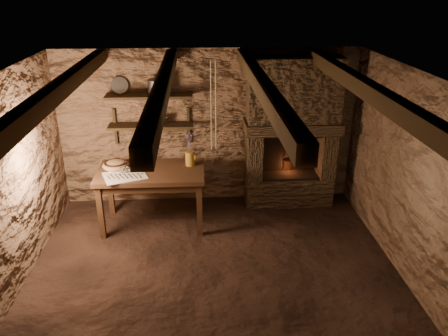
{
  "coord_description": "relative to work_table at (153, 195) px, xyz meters",
  "views": [
    {
      "loc": [
        -0.16,
        -4.4,
        3.3
      ],
      "look_at": [
        0.18,
        0.9,
        1.0
      ],
      "focal_mm": 35.0,
      "sensor_mm": 36.0,
      "label": 1
    }
  ],
  "objects": [
    {
      "name": "stoneware_jug",
      "position": [
        0.55,
        0.15,
        0.6
      ],
      "size": [
        0.16,
        0.16,
        0.49
      ],
      "rotation": [
        0.0,
        0.0,
        0.23
      ],
      "color": "#A87620",
      "rests_on": "work_table"
    },
    {
      "name": "tin_pan",
      "position": [
        -0.44,
        0.72,
        1.43
      ],
      "size": [
        0.26,
        0.15,
        0.24
      ],
      "primitive_type": "cylinder",
      "rotation": [
        1.26,
        0.0,
        0.21
      ],
      "color": "gray",
      "rests_on": "shelf_upper"
    },
    {
      "name": "beam_mid_right",
      "position": [
        1.33,
        -1.22,
        1.85
      ],
      "size": [
        0.14,
        3.95,
        0.16
      ],
      "primitive_type": "cube",
      "color": "black",
      "rests_on": "ceiling"
    },
    {
      "name": "shelf_lower",
      "position": [
        -0.02,
        0.62,
        0.84
      ],
      "size": [
        1.25,
        0.3,
        0.04
      ],
      "primitive_type": "cube",
      "color": "black",
      "rests_on": "back_wall"
    },
    {
      "name": "back_wall",
      "position": [
        0.83,
        0.78,
        0.74
      ],
      "size": [
        4.5,
        0.04,
        2.4
      ],
      "primitive_type": "cube",
      "color": "brown",
      "rests_on": "floor"
    },
    {
      "name": "hanging_ropes",
      "position": [
        0.88,
        -0.17,
        1.34
      ],
      "size": [
        0.08,
        0.08,
        1.2
      ],
      "primitive_type": null,
      "color": "#C2B689",
      "rests_on": "ceiling"
    },
    {
      "name": "front_wall",
      "position": [
        0.83,
        -3.22,
        0.74
      ],
      "size": [
        4.5,
        0.04,
        2.4
      ],
      "primitive_type": "cube",
      "color": "brown",
      "rests_on": "floor"
    },
    {
      "name": "red_pot",
      "position": [
        2.06,
        0.5,
        0.24
      ],
      "size": [
        0.22,
        0.21,
        0.54
      ],
      "rotation": [
        0.0,
        0.0,
        0.07
      ],
      "color": "maroon",
      "rests_on": "hearth"
    },
    {
      "name": "wooden_bowl",
      "position": [
        -0.5,
        0.11,
        0.44
      ],
      "size": [
        0.46,
        0.46,
        0.13
      ],
      "primitive_type": "ellipsoid",
      "rotation": [
        0.0,
        0.0,
        0.3
      ],
      "color": "#9D7244",
      "rests_on": "work_table"
    },
    {
      "name": "beam_far_right",
      "position": [
        2.33,
        -1.22,
        1.85
      ],
      "size": [
        0.14,
        3.95,
        0.16
      ],
      "primitive_type": "cube",
      "color": "black",
      "rests_on": "ceiling"
    },
    {
      "name": "ceiling",
      "position": [
        0.83,
        -1.22,
        1.94
      ],
      "size": [
        4.5,
        4.0,
        0.04
      ],
      "primitive_type": "cube",
      "color": "black",
      "rests_on": "back_wall"
    },
    {
      "name": "small_kettle",
      "position": [
        0.12,
        0.62,
        0.92
      ],
      "size": [
        0.22,
        0.2,
        0.19
      ],
      "primitive_type": null,
      "rotation": [
        0.0,
        0.0,
        0.43
      ],
      "color": "gray",
      "rests_on": "shelf_lower"
    },
    {
      "name": "floor",
      "position": [
        0.83,
        -1.22,
        -0.46
      ],
      "size": [
        4.5,
        4.5,
        0.0
      ],
      "primitive_type": "plane",
      "color": "black",
      "rests_on": "ground"
    },
    {
      "name": "rusty_tin",
      "position": [
        -0.12,
        0.62,
        0.91
      ],
      "size": [
        0.13,
        0.13,
        0.1
      ],
      "primitive_type": "cylinder",
      "rotation": [
        0.0,
        0.0,
        -0.34
      ],
      "color": "#5D2E12",
      "rests_on": "shelf_lower"
    },
    {
      "name": "iron_stockpot",
      "position": [
        0.1,
        0.62,
        1.41
      ],
      "size": [
        0.31,
        0.31,
        0.2
      ],
      "primitive_type": "cylinder",
      "rotation": [
        0.0,
        0.0,
        0.2
      ],
      "color": "#2E2B29",
      "rests_on": "shelf_upper"
    },
    {
      "name": "left_wall",
      "position": [
        -1.42,
        -1.22,
        0.74
      ],
      "size": [
        0.04,
        4.0,
        2.4
      ],
      "primitive_type": "cube",
      "color": "brown",
      "rests_on": "floor"
    },
    {
      "name": "beam_far_left",
      "position": [
        -0.67,
        -1.22,
        1.85
      ],
      "size": [
        0.14,
        3.95,
        0.16
      ],
      "primitive_type": "cube",
      "color": "black",
      "rests_on": "ceiling"
    },
    {
      "name": "work_table",
      "position": [
        0.0,
        0.0,
        0.0
      ],
      "size": [
        1.5,
        0.87,
        0.85
      ],
      "rotation": [
        0.0,
        0.0,
        -0.01
      ],
      "color": "#352012",
      "rests_on": "floor"
    },
    {
      "name": "shelf_upper",
      "position": [
        -0.02,
        0.62,
        1.29
      ],
      "size": [
        1.25,
        0.3,
        0.04
      ],
      "primitive_type": "cube",
      "color": "black",
      "rests_on": "back_wall"
    },
    {
      "name": "hearth",
      "position": [
        2.08,
        0.54,
        0.77
      ],
      "size": [
        1.43,
        0.51,
        2.3
      ],
      "color": "#332619",
      "rests_on": "floor"
    },
    {
      "name": "pewter_cutlery_row",
      "position": [
        -0.33,
        -0.19,
        0.41
      ],
      "size": [
        0.49,
        0.32,
        0.01
      ],
      "primitive_type": null,
      "rotation": [
        0.0,
        0.0,
        0.35
      ],
      "color": "gray",
      "rests_on": "linen_cloth"
    },
    {
      "name": "drinking_glasses",
      "position": [
        -0.31,
        -0.07,
        0.44
      ],
      "size": [
        0.18,
        0.05,
        0.07
      ],
      "primitive_type": null,
      "color": "white",
      "rests_on": "linen_cloth"
    },
    {
      "name": "linen_cloth",
      "position": [
        -0.33,
        -0.18,
        0.4
      ],
      "size": [
        0.66,
        0.6,
        0.01
      ],
      "primitive_type": "cube",
      "rotation": [
        0.0,
        0.0,
        0.35
      ],
      "color": "silver",
      "rests_on": "work_table"
    },
    {
      "name": "right_wall",
      "position": [
        3.08,
        -1.22,
        0.74
      ],
      "size": [
        0.04,
        4.0,
        2.4
      ],
      "primitive_type": "cube",
      "color": "brown",
      "rests_on": "floor"
    },
    {
      "name": "beam_mid_left",
      "position": [
        0.33,
        -1.22,
        1.85
      ],
      "size": [
        0.14,
        3.95,
        0.16
      ],
      "primitive_type": "cube",
      "color": "black",
      "rests_on": "ceiling"
    }
  ]
}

